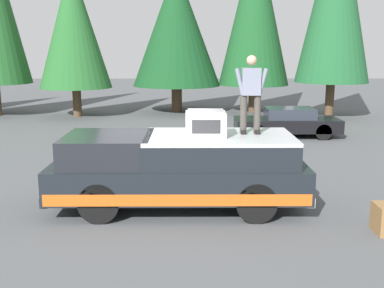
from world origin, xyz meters
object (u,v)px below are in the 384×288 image
Objects in this scene: pickup_truck at (179,170)px; parked_car_black at (287,122)px; person_on_truck_bed at (251,92)px; compressor_unit at (206,124)px.

pickup_truck reaches higher than parked_car_black.
person_on_truck_bed is 8.97m from parked_car_black.
pickup_truck is 1.21m from compressor_unit.
compressor_unit is 1.22m from person_on_truck_bed.
person_on_truck_bed reaches higher than parked_car_black.
pickup_truck is 1.35× the size of parked_car_black.
pickup_truck is 2.30m from person_on_truck_bed.
compressor_unit is 0.50× the size of person_on_truck_bed.
person_on_truck_bed is (0.20, -1.56, 1.68)m from pickup_truck.
pickup_truck is at bearing 154.13° from parked_car_black.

